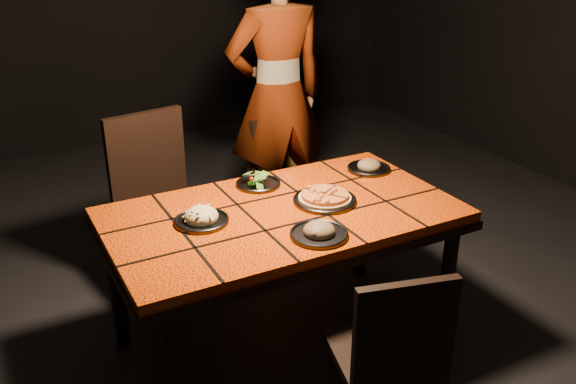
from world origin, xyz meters
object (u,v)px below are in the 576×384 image
chair_near (391,351)px  chair_far_left (158,192)px  dining_table (282,225)px  plate_pizza (325,198)px  chair_far_right (283,170)px  plate_pasta (201,218)px  diner (277,96)px

chair_near → chair_far_left: size_ratio=0.83×
dining_table → chair_far_left: bearing=112.3°
plate_pizza → chair_far_left: bearing=123.3°
chair_far_right → plate_pizza: 1.14m
chair_near → plate_pizza: 0.85m
plate_pizza → plate_pasta: (-0.59, 0.07, 0.00)m
diner → plate_pizza: (-0.34, -1.15, -0.18)m
chair_far_left → plate_pizza: size_ratio=2.95×
plate_pizza → plate_pasta: bearing=173.2°
chair_far_right → plate_pasta: chair_far_right is taller
chair_far_left → diner: size_ratio=0.54×
dining_table → chair_far_left: 0.91m
chair_far_left → diner: 1.02m
diner → chair_far_left: bearing=18.3°
chair_near → diner: diner is taller
chair_near → plate_pasta: bearing=-49.6°
chair_near → chair_far_right: size_ratio=1.02×
chair_far_left → plate_pizza: chair_far_left is taller
dining_table → chair_near: 0.82m
chair_near → chair_far_right: chair_near is taller
chair_near → chair_far_left: 1.69m
diner → plate_pasta: diner is taller
chair_far_left → dining_table: bearing=-77.4°
diner → plate_pasta: bearing=49.5°
dining_table → chair_far_left: (-0.34, 0.84, -0.09)m
chair_far_left → chair_far_right: size_ratio=1.23×
dining_table → diner: bearing=63.7°
chair_near → chair_far_right: bearing=-91.2°
chair_far_left → chair_far_right: 0.92m
diner → plate_pasta: 1.44m
diner → dining_table: bearing=64.0°
diner → chair_far_right: bearing=83.7°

